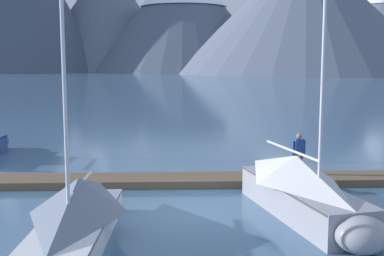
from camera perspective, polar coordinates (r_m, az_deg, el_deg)
The scene contains 9 objects.
ground_plane at distance 16.88m, azimuth 0.10°, elevation -9.54°, with size 700.00×700.00×0.00m, color #426689.
mountain_central_massif at distance 214.55m, azimuth -9.75°, elevation 12.51°, with size 62.58×62.58×44.63m.
mountain_shoulder_ridge at distance 197.27m, azimuth -1.23°, elevation 12.86°, with size 70.71×70.71×42.77m.
mountain_east_summit at distance 179.43m, azimuth 12.19°, elevation 13.06°, with size 88.33×88.33×42.52m.
mountain_rear_spur at distance 216.39m, azimuth 20.68°, elevation 11.01°, with size 65.63×65.63×37.11m.
dock at distance 20.70m, azimuth 0.03°, elevation -5.85°, with size 27.68×2.87×0.30m.
sailboat_second_berth at distance 14.42m, azimuth -13.24°, elevation -9.54°, with size 2.01×7.43×7.15m.
sailboat_mid_dock_port at distance 16.68m, azimuth 12.09°, elevation -6.71°, with size 3.44×7.27×7.32m.
person_on_dock at distance 21.32m, azimuth 11.56°, elevation -2.54°, with size 0.57×0.32×1.69m.
Camera 1 is at (-0.10, -16.11, 5.04)m, focal length 47.78 mm.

